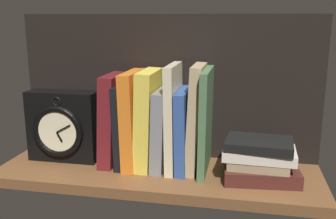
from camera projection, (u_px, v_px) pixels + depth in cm
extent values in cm
cube|color=brown|center=(157.00, 174.00, 95.78)|extent=(79.37, 24.95, 2.50)
cube|color=black|center=(167.00, 87.00, 102.41)|extent=(79.37, 1.20, 37.62)
cube|color=maroon|center=(113.00, 120.00, 97.84)|extent=(4.68, 12.53, 23.13)
cube|color=black|center=(124.00, 125.00, 97.54)|extent=(2.02, 13.55, 20.72)
cube|color=orange|center=(134.00, 119.00, 96.66)|extent=(3.57, 14.81, 23.91)
cube|color=gold|center=(148.00, 119.00, 95.89)|extent=(4.65, 13.78, 24.36)
cube|color=gray|center=(162.00, 129.00, 95.72)|extent=(3.67, 14.21, 19.77)
cube|color=beige|center=(174.00, 117.00, 94.45)|extent=(2.43, 14.60, 25.91)
cube|color=#2D4C8E|center=(184.00, 130.00, 94.66)|extent=(2.94, 14.58, 19.82)
cube|color=tan|center=(196.00, 118.00, 93.39)|extent=(3.75, 12.87, 26.00)
cube|color=#476B44|center=(206.00, 121.00, 93.02)|extent=(1.94, 16.96, 24.93)
cube|color=black|center=(64.00, 126.00, 100.73)|extent=(18.30, 6.09, 18.30)
torus|color=black|center=(58.00, 132.00, 97.59)|extent=(13.53, 1.66, 13.53)
cylinder|color=beige|center=(58.00, 132.00, 97.59)|extent=(10.92, 0.60, 10.92)
cube|color=black|center=(59.00, 137.00, 97.26)|extent=(1.53, 0.30, 2.49)
cube|color=black|center=(63.00, 129.00, 96.51)|extent=(3.87, 0.30, 2.35)
torus|color=black|center=(56.00, 101.00, 96.15)|extent=(2.44, 0.44, 2.44)
cube|color=#471E19|center=(260.00, 171.00, 90.46)|extent=(18.07, 14.45, 3.19)
cube|color=#9E8966|center=(258.00, 161.00, 89.89)|extent=(14.08, 12.04, 2.03)
cube|color=beige|center=(259.00, 153.00, 88.68)|extent=(16.53, 11.03, 2.31)
cube|color=black|center=(259.00, 144.00, 88.08)|extent=(15.62, 11.71, 2.08)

